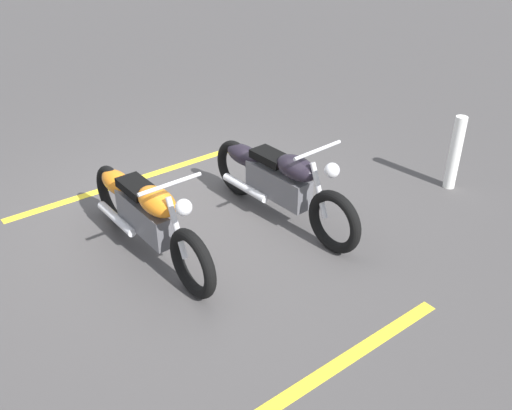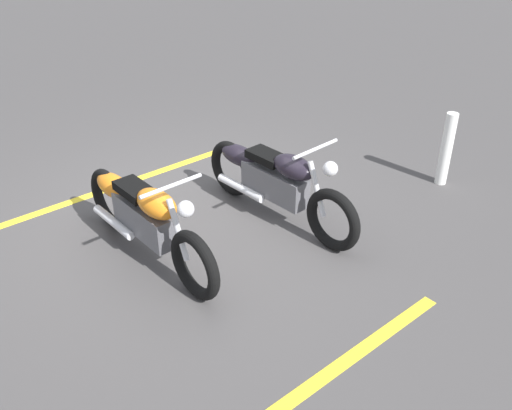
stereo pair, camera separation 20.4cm
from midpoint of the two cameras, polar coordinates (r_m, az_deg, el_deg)
ground_plane at (r=6.36m, az=-8.34°, el=-1.00°), size 60.00×60.00×0.00m
motorcycle_bright_foreground at (r=5.53m, az=-12.49°, el=-1.08°), size 2.23×0.62×1.04m
motorcycle_dark_foreground at (r=6.04m, az=0.87°, el=2.55°), size 2.23×0.62×1.04m
bollard_post at (r=7.10m, az=18.09°, el=5.44°), size 0.14×0.14×0.92m
parking_stripe_near at (r=7.16m, az=-13.93°, el=2.21°), size 0.27×3.20×0.01m
parking_stripe_mid at (r=4.38m, az=3.56°, el=-18.46°), size 0.27×3.20×0.01m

